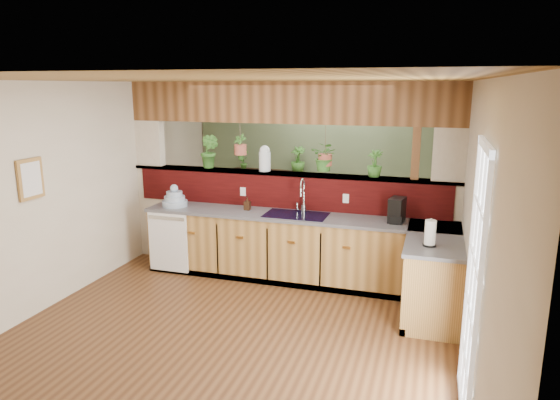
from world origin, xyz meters
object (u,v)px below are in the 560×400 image
(paper_towel, at_px, (430,234))
(glass_jar, at_px, (265,158))
(faucet, at_px, (303,194))
(dish_stack, at_px, (175,199))
(shelving_console, at_px, (275,202))
(coffee_maker, at_px, (397,211))
(soap_dispenser, at_px, (247,203))

(paper_towel, distance_m, glass_jar, 2.60)
(faucet, relative_size, dish_stack, 1.31)
(shelving_console, bearing_deg, faucet, -42.63)
(faucet, relative_size, coffee_maker, 1.52)
(dish_stack, xyz_separation_m, coffee_maker, (3.03, 0.07, 0.04))
(faucet, relative_size, paper_towel, 1.55)
(shelving_console, bearing_deg, dish_stack, -86.82)
(soap_dispenser, height_order, paper_towel, paper_towel)
(shelving_console, bearing_deg, glass_jar, -55.61)
(soap_dispenser, distance_m, shelving_console, 2.29)
(glass_jar, bearing_deg, soap_dispenser, -114.88)
(paper_towel, bearing_deg, shelving_console, 131.13)
(glass_jar, distance_m, shelving_console, 2.23)
(faucet, xyz_separation_m, paper_towel, (1.64, -0.98, -0.11))
(paper_towel, xyz_separation_m, glass_jar, (-2.24, 1.20, 0.53))
(glass_jar, relative_size, shelving_console, 0.21)
(faucet, distance_m, paper_towel, 1.92)
(faucet, bearing_deg, shelving_console, 116.71)
(dish_stack, distance_m, paper_towel, 3.53)
(paper_towel, relative_size, shelving_console, 0.18)
(paper_towel, bearing_deg, soap_dispenser, 159.62)
(faucet, bearing_deg, dish_stack, -173.77)
(dish_stack, bearing_deg, shelving_console, 72.51)
(glass_jar, xyz_separation_m, shelving_console, (-0.46, 1.90, -1.07))
(paper_towel, bearing_deg, faucet, 149.11)
(glass_jar, bearing_deg, faucet, -19.99)
(dish_stack, height_order, coffee_maker, dish_stack)
(glass_jar, height_order, shelving_console, glass_jar)
(soap_dispenser, bearing_deg, shelving_console, 98.18)
(faucet, relative_size, shelving_console, 0.28)
(dish_stack, distance_m, glass_jar, 1.39)
(soap_dispenser, xyz_separation_m, glass_jar, (0.15, 0.31, 0.58))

